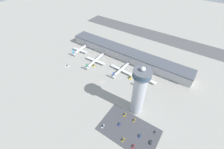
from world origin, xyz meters
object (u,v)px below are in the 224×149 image
object	(u,v)px
airplane_gate_bravo	(95,61)
airplane_gate_charlie	(121,70)
service_truck_water	(130,77)
service_truck_fuel	(103,64)
car_red_hatchback	(123,140)
car_grey_coupe	(119,124)
service_truck_catering	(67,66)
service_truck_baggage	(93,65)
control_tower	(139,92)
car_black_suv	(103,126)
car_blue_compact	(133,146)
car_maroon_suv	(151,142)
car_navy_sedan	(125,115)
car_silver_sedan	(156,133)
car_yellow_taxi	(140,136)
airplane_gate_delta	(146,79)
airplane_gate_alpha	(80,50)

from	to	relation	value
airplane_gate_bravo	airplane_gate_charlie	world-z (taller)	airplane_gate_bravo
service_truck_water	service_truck_fuel	bearing A→B (deg)	177.45
service_truck_water	car_red_hatchback	world-z (taller)	service_truck_water
service_truck_water	car_grey_coupe	xyz separation A→B (m)	(26.80, -73.86, -0.41)
service_truck_catering	service_truck_baggage	bearing A→B (deg)	36.22
control_tower	car_black_suv	xyz separation A→B (m)	(-20.25, -40.24, -33.24)
airplane_gate_bravo	service_truck_catering	world-z (taller)	airplane_gate_bravo
car_grey_coupe	airplane_gate_bravo	bearing A→B (deg)	141.84
service_truck_catering	car_red_hatchback	xyz separation A→B (m)	(138.28, -52.69, -0.35)
control_tower	car_red_hatchback	bearing A→B (deg)	-81.36
service_truck_baggage	car_grey_coupe	xyz separation A→B (m)	(90.67, -65.28, -0.39)
control_tower	airplane_gate_bravo	distance (m)	113.55
car_grey_coupe	car_blue_compact	world-z (taller)	car_grey_coupe
airplane_gate_bravo	car_blue_compact	distance (m)	145.91
car_maroon_suv	car_navy_sedan	xyz separation A→B (m)	(-38.60, 13.33, -0.02)
service_truck_baggage	car_blue_compact	xyz separation A→B (m)	(115.33, -77.92, -0.40)
car_silver_sedan	car_red_hatchback	bearing A→B (deg)	-133.42
car_blue_compact	car_navy_sedan	bearing A→B (deg)	134.01
airplane_gate_charlie	car_red_hatchback	world-z (taller)	airplane_gate_charlie
car_navy_sedan	car_black_suv	bearing A→B (deg)	-115.67
car_navy_sedan	car_yellow_taxi	size ratio (longest dim) A/B	1.14
car_navy_sedan	car_grey_coupe	bearing A→B (deg)	-85.94
car_navy_sedan	car_black_suv	xyz separation A→B (m)	(-12.76, -26.55, -0.06)
car_yellow_taxi	car_grey_coupe	bearing A→B (deg)	-178.75
service_truck_fuel	car_navy_sedan	distance (m)	100.71
airplane_gate_delta	car_maroon_suv	distance (m)	90.87
airplane_gate_alpha	car_navy_sedan	xyz separation A→B (m)	(136.09, -68.68, -3.44)
car_black_suv	service_truck_fuel	bearing A→B (deg)	126.74
car_grey_coupe	car_silver_sedan	distance (m)	40.21
service_truck_water	car_navy_sedan	xyz separation A→B (m)	(25.81, -59.95, -0.36)
service_truck_catering	airplane_gate_charlie	bearing A→B (deg)	25.61
airplane_gate_bravo	car_navy_sedan	world-z (taller)	airplane_gate_bravo
car_maroon_suv	car_red_hatchback	bearing A→B (deg)	-151.43
service_truck_water	car_red_hatchback	size ratio (longest dim) A/B	1.87
car_blue_compact	car_silver_sedan	distance (m)	29.36
car_yellow_taxi	car_navy_sedan	bearing A→B (deg)	152.96
service_truck_fuel	car_blue_compact	xyz separation A→B (m)	(104.75, -88.87, -0.57)
service_truck_fuel	car_silver_sedan	distance (m)	133.54
airplane_gate_delta	service_truck_fuel	distance (m)	74.94
airplane_gate_bravo	car_black_suv	size ratio (longest dim) A/B	9.59
airplane_gate_alpha	car_silver_sedan	size ratio (longest dim) A/B	7.44
car_maroon_suv	car_blue_compact	size ratio (longest dim) A/B	1.08
car_grey_coupe	service_truck_water	bearing A→B (deg)	109.94
control_tower	car_grey_coupe	bearing A→B (deg)	-103.27
airplane_gate_charlie	car_red_hatchback	xyz separation A→B (m)	(58.43, -90.95, -3.26)
airplane_gate_delta	service_truck_catering	world-z (taller)	airplane_gate_delta
airplane_gate_delta	airplane_gate_alpha	bearing A→B (deg)	179.12
control_tower	service_truck_baggage	world-z (taller)	control_tower
service_truck_water	airplane_gate_delta	bearing A→B (deg)	17.38
service_truck_baggage	service_truck_water	xyz separation A→B (m)	(63.87, 8.58, 0.02)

